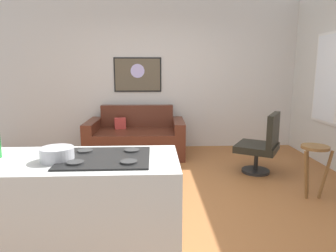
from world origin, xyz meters
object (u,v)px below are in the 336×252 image
Objects in this scene: coffee_table at (124,154)px; armchair at (262,144)px; couch at (136,139)px; mixing_bowl at (57,154)px; bar_stool at (314,158)px; wall_painting at (138,75)px.

coffee_table is 2.01m from armchair.
couch reaches higher than coffee_table.
mixing_bowl reaches higher than armchair.
coffee_table is (-0.10, -1.21, 0.06)m from couch.
bar_stool is at bearing -41.19° from couch.
bar_stool is 2.85× the size of mixing_bowl.
mixing_bowl is (-2.23, -2.22, 0.52)m from armchair.
wall_painting is (-2.19, 2.47, 0.92)m from bar_stool.
wall_painting reaches higher than couch.
coffee_table is 1.04× the size of armchair.
coffee_table is at bearing 162.47° from bar_stool.
bar_stool is 0.71× the size of wall_painting.
bar_stool is (2.21, -1.94, 0.20)m from couch.
armchair is 1.01× the size of wall_painting.
couch is 1.24m from wall_painting.
couch is 1.91× the size of armchair.
couch is 1.92× the size of wall_painting.
couch is 1.21m from coffee_table.
mixing_bowl is at bearing -135.06° from armchair.
couch is at bearing 150.56° from armchair.
couch is 7.72× the size of mixing_bowl.
bar_stool reaches higher than coffee_table.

